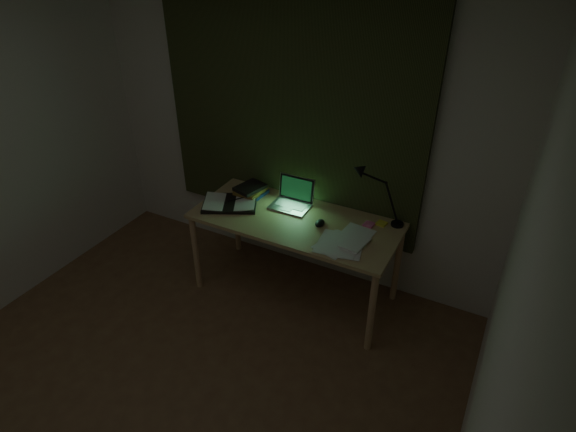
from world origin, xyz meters
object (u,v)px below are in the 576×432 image
at_px(laptop, 290,195).
at_px(desk_lamp, 401,195).
at_px(loose_papers, 349,239).
at_px(open_textbook, 230,203).
at_px(book_stack, 251,191).
at_px(desk, 295,257).

distance_m(laptop, desk_lamp, 0.86).
bearing_deg(loose_papers, open_textbook, 178.28).
bearing_deg(book_stack, desk, -17.69).
distance_m(loose_papers, desk_lamp, 0.50).
bearing_deg(laptop, desk_lamp, 8.97).
xyz_separation_m(laptop, book_stack, (-0.37, 0.02, -0.06)).
relative_size(desk, open_textbook, 3.76).
relative_size(book_stack, loose_papers, 0.63).
bearing_deg(desk_lamp, laptop, 178.33).
relative_size(laptop, loose_papers, 0.92).
xyz_separation_m(desk, desk_lamp, (0.72, 0.28, 0.62)).
bearing_deg(desk_lamp, loose_papers, -135.99).
bearing_deg(desk_lamp, book_stack, 174.43).
xyz_separation_m(book_stack, loose_papers, (0.96, -0.24, -0.04)).
relative_size(laptop, book_stack, 1.45).
xyz_separation_m(desk, book_stack, (-0.49, 0.16, 0.41)).
xyz_separation_m(desk, laptop, (-0.12, 0.14, 0.47)).
relative_size(open_textbook, loose_papers, 1.13).
xyz_separation_m(loose_papers, desk_lamp, (0.25, 0.36, 0.25)).
distance_m(desk, laptop, 0.51).
bearing_deg(open_textbook, desk_lamp, -12.63).
height_order(open_textbook, book_stack, book_stack).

